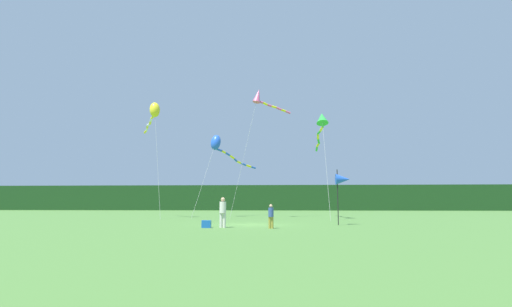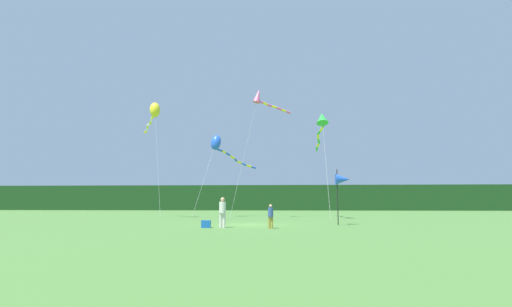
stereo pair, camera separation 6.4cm
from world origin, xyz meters
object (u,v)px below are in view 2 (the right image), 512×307
person_adult (222,211)px  kite_green (321,123)px  kite_rainbow (261,98)px  banner_flag_pole (342,180)px  kite_yellow (154,112)px  person_child (271,215)px  cooler_box (206,224)px  kite_blue (219,145)px

person_adult → kite_green: 15.64m
kite_rainbow → person_adult: bearing=-95.7°
banner_flag_pole → kite_rainbow: size_ratio=0.29×
kite_yellow → banner_flag_pole: bearing=-32.1°
person_adult → kite_rainbow: kite_rainbow is taller
person_child → cooler_box: (-3.66, 0.30, -0.53)m
kite_rainbow → banner_flag_pole: bearing=-62.8°
banner_flag_pole → cooler_box: bearing=-158.6°
kite_yellow → person_adult: bearing=-56.6°
person_child → kite_green: (4.17, 12.38, 7.66)m
cooler_box → kite_rainbow: 18.51m
cooler_box → kite_rainbow: size_ratio=0.04×
banner_flag_pole → kite_blue: size_ratio=0.39×
kite_green → banner_flag_pole: bearing=-87.7°
kite_rainbow → kite_blue: (-4.27, 1.83, -4.30)m
person_child → cooler_box: 3.71m
banner_flag_pole → kite_yellow: kite_yellow is taller
person_adult → kite_green: kite_green is taller
person_child → kite_blue: bearing=108.5°
kite_rainbow → person_child: bearing=-84.9°
kite_green → kite_blue: kite_green is taller
person_adult → person_child: bearing=-10.2°
banner_flag_pole → kite_rainbow: bearing=117.2°
cooler_box → banner_flag_pole: bearing=21.4°
cooler_box → banner_flag_pole: (8.18, 3.20, 2.65)m
person_child → kite_rainbow: 18.34m
person_adult → person_child: (2.76, -0.50, -0.22)m
cooler_box → kite_blue: (-1.94, 16.40, 6.88)m
cooler_box → kite_green: kite_green is taller
cooler_box → kite_green: bearing=57.1°
kite_green → kite_blue: size_ratio=1.13×
person_child → cooler_box: bearing=175.3°
kite_rainbow → kite_green: 6.74m
cooler_box → kite_yellow: (-7.62, 13.12, 9.65)m
kite_yellow → kite_rainbow: bearing=8.3°
person_child → kite_yellow: kite_yellow is taller
banner_flag_pole → kite_rainbow: (-5.85, 11.37, 8.53)m
banner_flag_pole → kite_yellow: bearing=147.9°
person_child → kite_green: bearing=71.4°
cooler_box → person_child: bearing=-4.7°
kite_green → kite_yellow: kite_yellow is taller
banner_flag_pole → kite_rainbow: kite_rainbow is taller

